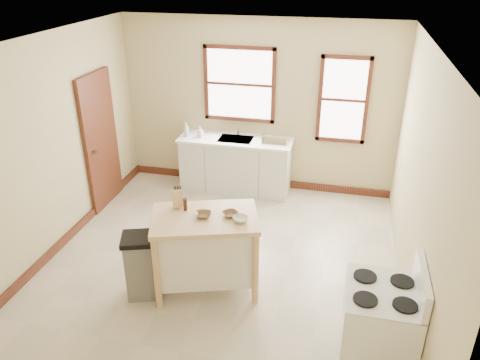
# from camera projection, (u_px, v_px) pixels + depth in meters

# --- Properties ---
(floor) EXTENTS (5.00, 5.00, 0.00)m
(floor) POSITION_uv_depth(u_px,v_px,m) (218.00, 267.00, 6.03)
(floor) COLOR #B0A68B
(floor) RESTS_ON ground
(ceiling) EXTENTS (5.00, 5.00, 0.00)m
(ceiling) POSITION_uv_depth(u_px,v_px,m) (212.00, 45.00, 4.80)
(ceiling) COLOR white
(ceiling) RESTS_ON ground
(wall_back) EXTENTS (4.50, 0.04, 2.80)m
(wall_back) POSITION_uv_depth(u_px,v_px,m) (258.00, 106.00, 7.61)
(wall_back) COLOR tan
(wall_back) RESTS_ON ground
(wall_left) EXTENTS (0.04, 5.00, 2.80)m
(wall_left) POSITION_uv_depth(u_px,v_px,m) (44.00, 151.00, 5.88)
(wall_left) COLOR tan
(wall_left) RESTS_ON ground
(wall_right) EXTENTS (0.04, 5.00, 2.80)m
(wall_right) POSITION_uv_depth(u_px,v_px,m) (420.00, 189.00, 4.96)
(wall_right) COLOR tan
(wall_right) RESTS_ON ground
(window_main) EXTENTS (1.17, 0.06, 1.22)m
(window_main) POSITION_uv_depth(u_px,v_px,m) (240.00, 84.00, 7.50)
(window_main) COLOR #3F1411
(window_main) RESTS_ON wall_back
(window_side) EXTENTS (0.77, 0.06, 1.37)m
(window_side) POSITION_uv_depth(u_px,v_px,m) (343.00, 100.00, 7.22)
(window_side) COLOR #3F1411
(window_side) RESTS_ON wall_back
(door_left) EXTENTS (0.06, 0.90, 2.10)m
(door_left) POSITION_uv_depth(u_px,v_px,m) (101.00, 141.00, 7.16)
(door_left) COLOR #3F1411
(door_left) RESTS_ON ground
(baseboard_back) EXTENTS (4.50, 0.04, 0.12)m
(baseboard_back) POSITION_uv_depth(u_px,v_px,m) (256.00, 181.00, 8.17)
(baseboard_back) COLOR #3F1411
(baseboard_back) RESTS_ON ground
(baseboard_left) EXTENTS (0.04, 5.00, 0.12)m
(baseboard_left) POSITION_uv_depth(u_px,v_px,m) (63.00, 241.00, 6.46)
(baseboard_left) COLOR #3F1411
(baseboard_left) RESTS_ON ground
(sink_counter) EXTENTS (1.86, 0.62, 0.92)m
(sink_counter) POSITION_uv_depth(u_px,v_px,m) (236.00, 165.00, 7.82)
(sink_counter) COLOR silver
(sink_counter) RESTS_ON ground
(faucet) EXTENTS (0.03, 0.03, 0.22)m
(faucet) POSITION_uv_depth(u_px,v_px,m) (238.00, 129.00, 7.72)
(faucet) COLOR silver
(faucet) RESTS_ON sink_counter
(soap_bottle_a) EXTENTS (0.10, 0.10, 0.23)m
(soap_bottle_a) POSITION_uv_depth(u_px,v_px,m) (186.00, 129.00, 7.67)
(soap_bottle_a) COLOR #B2B2B2
(soap_bottle_a) RESTS_ON sink_counter
(soap_bottle_b) EXTENTS (0.10, 0.10, 0.18)m
(soap_bottle_b) POSITION_uv_depth(u_px,v_px,m) (200.00, 132.00, 7.66)
(soap_bottle_b) COLOR #B2B2B2
(soap_bottle_b) RESTS_ON sink_counter
(dish_rack) EXTENTS (0.45, 0.36, 0.10)m
(dish_rack) POSITION_uv_depth(u_px,v_px,m) (276.00, 139.00, 7.46)
(dish_rack) COLOR silver
(dish_rack) RESTS_ON sink_counter
(kitchen_island) EXTENTS (1.37, 1.09, 0.98)m
(kitchen_island) POSITION_uv_depth(u_px,v_px,m) (206.00, 253.00, 5.48)
(kitchen_island) COLOR #E9BF89
(kitchen_island) RESTS_ON ground
(knife_block) EXTENTS (0.14, 0.14, 0.20)m
(knife_block) POSITION_uv_depth(u_px,v_px,m) (177.00, 199.00, 5.42)
(knife_block) COLOR tan
(knife_block) RESTS_ON kitchen_island
(pepper_grinder) EXTENTS (0.05, 0.05, 0.15)m
(pepper_grinder) POSITION_uv_depth(u_px,v_px,m) (185.00, 204.00, 5.36)
(pepper_grinder) COLOR #3C1B10
(pepper_grinder) RESTS_ON kitchen_island
(bowl_a) EXTENTS (0.22, 0.22, 0.04)m
(bowl_a) POSITION_uv_depth(u_px,v_px,m) (203.00, 215.00, 5.25)
(bowl_a) COLOR brown
(bowl_a) RESTS_ON kitchen_island
(bowl_b) EXTENTS (0.25, 0.25, 0.04)m
(bowl_b) POSITION_uv_depth(u_px,v_px,m) (230.00, 214.00, 5.27)
(bowl_b) COLOR brown
(bowl_b) RESTS_ON kitchen_island
(bowl_c) EXTENTS (0.19, 0.19, 0.05)m
(bowl_c) POSITION_uv_depth(u_px,v_px,m) (241.00, 219.00, 5.16)
(bowl_c) COLOR silver
(bowl_c) RESTS_ON kitchen_island
(trash_bin) EXTENTS (0.50, 0.46, 0.80)m
(trash_bin) POSITION_uv_depth(u_px,v_px,m) (143.00, 266.00, 5.39)
(trash_bin) COLOR slate
(trash_bin) RESTS_ON ground
(gas_stove) EXTENTS (0.73, 0.74, 1.17)m
(gas_stove) POSITION_uv_depth(u_px,v_px,m) (380.00, 318.00, 4.36)
(gas_stove) COLOR white
(gas_stove) RESTS_ON ground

